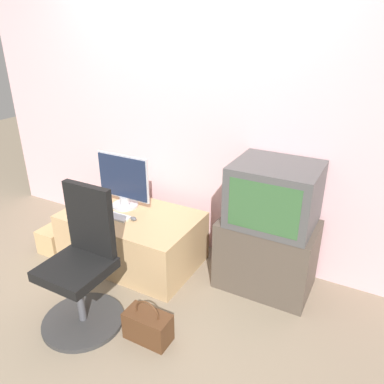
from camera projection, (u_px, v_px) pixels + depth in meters
The scene contains 11 objects.
ground_plane at pixel (97, 329), 2.56m from camera, with size 12.00×12.00×0.00m, color #7F705B.
wall_back at pixel (190, 105), 3.09m from camera, with size 4.40×0.05×2.60m.
desk at pixel (132, 237), 3.23m from camera, with size 1.13×0.70×0.45m.
side_stand at pixel (266, 254), 2.90m from camera, with size 0.71×0.47×0.56m.
main_monitor at pixel (123, 182), 3.19m from camera, with size 0.51×0.23×0.47m.
keyboard at pixel (110, 215), 3.12m from camera, with size 0.36×0.10×0.01m.
mouse at pixel (133, 219), 3.03m from camera, with size 0.05×0.04×0.03m.
crt_tv at pixel (274, 194), 2.69m from camera, with size 0.60×0.52×0.46m.
office_chair at pixel (82, 272), 2.51m from camera, with size 0.56×0.56×0.98m.
cardboard_box_lower at pixel (53, 241), 3.40m from camera, with size 0.22×0.21×0.22m.
handbag at pixel (148, 326), 2.45m from camera, with size 0.31×0.16×0.31m.
Camera 1 is at (1.50, -1.40, 1.91)m, focal length 35.00 mm.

